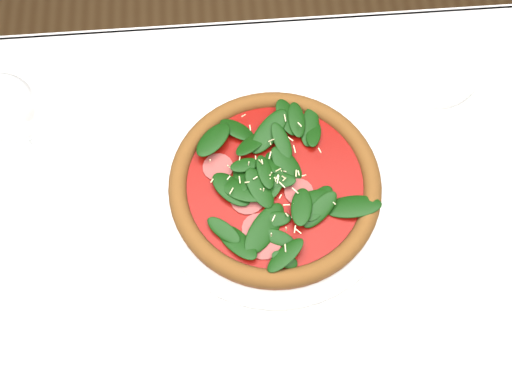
{
  "coord_description": "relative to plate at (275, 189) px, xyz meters",
  "views": [
    {
      "loc": [
        0.02,
        -0.25,
        1.53
      ],
      "look_at": [
        0.04,
        0.08,
        0.77
      ],
      "focal_mm": 40.0,
      "sensor_mm": 36.0,
      "label": 1
    }
  ],
  "objects": [
    {
      "name": "plate",
      "position": [
        0.0,
        0.0,
        0.0
      ],
      "size": [
        0.36,
        0.36,
        0.02
      ],
      "color": "silver",
      "rests_on": "dining_table"
    },
    {
      "name": "saucer_far",
      "position": [
        0.28,
        0.19,
        -0.0
      ],
      "size": [
        0.15,
        0.15,
        0.01
      ],
      "color": "silver",
      "rests_on": "dining_table"
    },
    {
      "name": "ground",
      "position": [
        -0.07,
        -0.08,
        -0.76
      ],
      "size": [
        6.0,
        6.0,
        0.0
      ],
      "primitive_type": "plane",
      "color": "brown",
      "rests_on": "ground"
    },
    {
      "name": "dining_table",
      "position": [
        -0.07,
        -0.08,
        -0.11
      ],
      "size": [
        1.21,
        0.81,
        0.75
      ],
      "color": "white",
      "rests_on": "ground"
    },
    {
      "name": "pizza",
      "position": [
        0.0,
        0.0,
        0.02
      ],
      "size": [
        0.41,
        0.41,
        0.04
      ],
      "rotation": [
        0.0,
        0.0,
        0.43
      ],
      "color": "brown",
      "rests_on": "plate"
    },
    {
      "name": "wine_glass",
      "position": [
        -0.34,
        0.08,
        0.14
      ],
      "size": [
        0.08,
        0.08,
        0.2
      ],
      "color": "white",
      "rests_on": "dining_table"
    }
  ]
}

